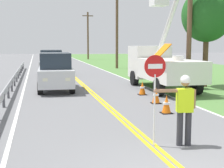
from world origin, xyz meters
The scene contains 18 objects.
grass_verge_right centered at (11.60, 20.00, 0.00)m, with size 16.00×110.00×0.01m, color #517F3D.
centerline_yellow_left centered at (-0.09, 20.00, 0.01)m, with size 0.11×110.00×0.01m, color yellow.
centerline_yellow_right centered at (0.09, 20.00, 0.01)m, with size 0.11×110.00×0.01m, color yellow.
edge_line_right centered at (3.60, 20.00, 0.01)m, with size 0.12×110.00×0.01m, color silver.
edge_line_left centered at (-3.60, 20.00, 0.01)m, with size 0.12×110.00×0.01m, color silver.
flagger_worker centered at (0.79, 2.07, 1.05)m, with size 1.08×0.31×1.83m.
stop_sign_paddle centered at (0.03, 2.18, 1.71)m, with size 0.56×0.04×2.33m.
utility_bucket_truck centered at (4.14, 12.17, 1.42)m, with size 2.71×6.82×5.57m.
oncoming_suv_nearest centered at (-1.82, 12.92, 1.06)m, with size 2.04×4.66×2.10m.
oncoming_suv_second centered at (-1.66, 21.23, 1.06)m, with size 2.09×4.68×2.10m.
utility_pole_near centered at (5.64, 11.63, 4.11)m, with size 1.80×0.28×7.85m.
utility_pole_mid centered at (5.48, 27.87, 4.43)m, with size 1.80×0.28×8.50m.
utility_pole_far centered at (5.61, 48.34, 4.07)m, with size 1.80×0.28×7.77m.
traffic_cone_lead centered at (1.87, 5.76, 0.34)m, with size 0.40×0.40×0.70m.
traffic_cone_mid centered at (2.22, 7.76, 0.34)m, with size 0.40×0.40×0.70m.
traffic_cone_tail centered at (2.40, 10.19, 0.34)m, with size 0.40×0.40×0.70m.
guardrail_left_shoulder centered at (-4.20, 14.07, 0.52)m, with size 0.10×32.00×0.71m.
roadside_tree_verge centered at (7.12, 12.37, 4.27)m, with size 3.00×3.00×5.90m.
Camera 1 is at (-2.83, -5.36, 2.61)m, focal length 51.70 mm.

